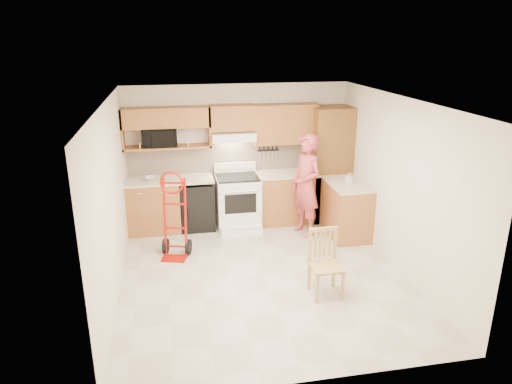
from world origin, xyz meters
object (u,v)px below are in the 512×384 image
object	(u,v)px
person	(306,185)
hand_truck	(174,219)
microwave	(159,137)
dining_chair	(326,264)
range	(238,198)

from	to	relation	value
person	hand_truck	xyz separation A→B (m)	(-2.24, -0.50, -0.25)
microwave	dining_chair	world-z (taller)	microwave
microwave	range	xyz separation A→B (m)	(1.30, -0.29, -1.09)
hand_truck	dining_chair	distance (m)	2.47
hand_truck	dining_chair	size ratio (longest dim) A/B	1.40
hand_truck	dining_chair	bearing A→B (deg)	-22.40
range	dining_chair	world-z (taller)	range
dining_chair	microwave	bearing A→B (deg)	126.66
microwave	person	world-z (taller)	microwave
hand_truck	microwave	bearing A→B (deg)	112.70
hand_truck	dining_chair	xyz separation A→B (m)	(1.94, -1.52, -0.18)
person	dining_chair	distance (m)	2.08
microwave	hand_truck	xyz separation A→B (m)	(0.15, -1.26, -1.02)
range	person	distance (m)	1.24
dining_chair	range	bearing A→B (deg)	107.27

